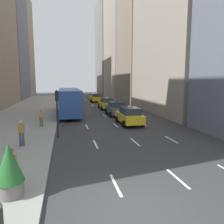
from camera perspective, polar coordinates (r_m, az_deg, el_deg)
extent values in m
plane|color=#333335|center=(7.88, 6.14, -24.63)|extent=(160.00, 160.00, 0.00)
cube|color=gray|center=(33.89, -20.33, 0.47)|extent=(8.00, 66.00, 0.15)
cube|color=white|center=(9.50, 0.94, -18.46)|extent=(0.12, 2.00, 0.01)
cube|color=white|center=(15.02, -4.31, -8.37)|extent=(0.12, 2.00, 0.01)
cube|color=white|center=(20.81, -6.59, -3.77)|extent=(0.12, 2.00, 0.01)
cube|color=white|center=(26.69, -7.86, -1.17)|extent=(0.12, 2.00, 0.01)
cube|color=white|center=(32.61, -8.67, 0.48)|extent=(0.12, 2.00, 0.01)
cube|color=white|center=(38.56, -9.23, 1.63)|extent=(0.12, 2.00, 0.01)
cube|color=white|center=(44.52, -9.64, 2.47)|extent=(0.12, 2.00, 0.01)
cube|color=white|center=(50.49, -9.95, 3.11)|extent=(0.12, 2.00, 0.01)
cube|color=white|center=(56.47, -10.20, 3.61)|extent=(0.12, 2.00, 0.01)
cube|color=white|center=(10.44, 16.73, -16.28)|extent=(0.12, 2.00, 0.01)
cube|color=white|center=(15.63, 6.00, -7.74)|extent=(0.12, 2.00, 0.01)
cube|color=white|center=(21.25, 0.95, -3.46)|extent=(0.12, 2.00, 0.01)
cube|color=white|center=(27.04, -1.94, -0.98)|extent=(0.12, 2.00, 0.01)
cube|color=white|center=(32.90, -3.80, 0.62)|extent=(0.12, 2.00, 0.01)
cube|color=white|center=(38.80, -5.10, 1.74)|extent=(0.12, 2.00, 0.01)
cube|color=white|center=(44.73, -6.05, 2.56)|extent=(0.12, 2.00, 0.01)
cube|color=white|center=(50.68, -6.79, 3.19)|extent=(0.12, 2.00, 0.01)
cube|color=white|center=(56.64, -7.36, 3.69)|extent=(0.12, 2.00, 0.01)
cube|color=white|center=(16.69, 15.24, -6.96)|extent=(0.12, 2.00, 0.01)
cube|color=white|center=(22.05, 8.07, -3.12)|extent=(0.12, 2.00, 0.01)
cube|color=white|center=(27.67, 3.78, -0.79)|extent=(0.12, 2.00, 0.01)
cube|color=white|center=(33.42, 0.96, 0.76)|extent=(0.12, 2.00, 0.01)
cube|color=white|center=(39.24, -1.04, 1.84)|extent=(0.12, 2.00, 0.01)
cube|color=white|center=(45.12, -2.51, 2.65)|extent=(0.12, 2.00, 0.01)
cube|color=white|center=(51.02, -3.65, 3.26)|extent=(0.12, 2.00, 0.01)
cube|color=white|center=(56.94, -4.55, 3.75)|extent=(0.12, 2.00, 0.01)
cube|color=slate|center=(57.48, -25.26, 18.87)|extent=(6.00, 13.18, 31.54)
cube|color=gray|center=(69.01, -22.81, 15.32)|extent=(6.00, 10.74, 27.43)
cube|color=gray|center=(32.30, 16.09, 25.71)|extent=(6.00, 16.55, 28.40)
cube|color=gray|center=(46.32, 6.91, 25.94)|extent=(6.00, 11.62, 37.04)
cube|color=gray|center=(58.35, 2.17, 18.67)|extent=(6.00, 15.35, 30.01)
cube|color=slate|center=(74.66, -1.19, 16.19)|extent=(6.00, 16.76, 29.64)
cube|color=yellow|center=(33.52, -1.56, 1.99)|extent=(1.80, 4.40, 0.76)
cube|color=#28333D|center=(33.19, -1.48, 3.14)|extent=(1.58, 2.29, 0.64)
cube|color=#F2E599|center=(33.16, -1.48, 3.81)|extent=(0.44, 0.20, 0.14)
cylinder|color=black|center=(34.74, -3.43, 1.56)|extent=(0.22, 0.66, 0.66)
cylinder|color=black|center=(35.06, -0.52, 1.63)|extent=(0.22, 0.66, 0.66)
cylinder|color=black|center=(32.07, -2.69, 1.02)|extent=(0.22, 0.66, 0.66)
cylinder|color=black|center=(32.41, 0.45, 1.11)|extent=(0.22, 0.66, 0.66)
cube|color=yellow|center=(21.59, 4.51, -1.40)|extent=(1.80, 4.40, 0.76)
cube|color=#28333D|center=(21.24, 4.73, 0.35)|extent=(1.58, 2.29, 0.64)
cube|color=#F2E599|center=(21.19, 4.74, 1.39)|extent=(0.44, 0.20, 0.14)
cylinder|color=black|center=(22.72, 1.33, -1.88)|extent=(0.22, 0.66, 0.66)
cylinder|color=black|center=(23.21, 5.66, -1.71)|extent=(0.22, 0.66, 0.66)
cylinder|color=black|center=(20.13, 3.15, -3.19)|extent=(0.22, 0.66, 0.66)
cylinder|color=black|center=(20.67, 7.97, -2.95)|extent=(0.22, 0.66, 0.66)
cube|color=yellow|center=(45.32, -4.37, 3.55)|extent=(1.80, 4.40, 0.76)
cube|color=#28333D|center=(45.01, -4.33, 4.41)|extent=(1.58, 2.29, 0.64)
cube|color=#F2E599|center=(44.99, -4.34, 4.91)|extent=(0.44, 0.20, 0.14)
cylinder|color=black|center=(46.59, -5.69, 3.19)|extent=(0.22, 0.66, 0.66)
cylinder|color=black|center=(46.83, -3.50, 3.23)|extent=(0.22, 0.66, 0.66)
cylinder|color=black|center=(43.89, -5.29, 2.89)|extent=(0.22, 0.66, 0.66)
cylinder|color=black|center=(44.14, -2.96, 2.95)|extent=(0.22, 0.66, 0.66)
cube|color=#565B66|center=(27.38, 0.88, 0.67)|extent=(1.80, 4.67, 0.81)
cube|color=#28333D|center=(27.02, 1.02, 2.12)|extent=(1.58, 2.43, 0.64)
cylinder|color=black|center=(28.65, -1.53, 0.19)|extent=(0.22, 0.66, 0.66)
cylinder|color=black|center=(29.03, 1.96, 0.29)|extent=(0.22, 0.66, 0.66)
cylinder|color=black|center=(25.84, -0.34, -0.67)|extent=(0.22, 0.66, 0.66)
cylinder|color=black|center=(26.26, 3.50, -0.54)|extent=(0.22, 0.66, 0.66)
cube|color=#2D519E|center=(28.49, -11.07, 2.97)|extent=(2.50, 11.60, 2.90)
cube|color=#28333D|center=(34.20, -11.29, 4.38)|extent=(2.30, 0.12, 1.40)
cube|color=#28333D|center=(28.47, -13.53, 3.60)|extent=(0.08, 9.86, 1.10)
cube|color=yellow|center=(34.16, -11.33, 5.88)|extent=(1.50, 0.10, 0.36)
cylinder|color=black|center=(32.21, -13.37, 1.15)|extent=(0.30, 1.00, 1.00)
cylinder|color=black|center=(32.25, -8.92, 1.28)|extent=(0.30, 1.00, 1.00)
cylinder|color=black|center=(25.48, -13.65, -0.64)|extent=(0.30, 1.00, 1.00)
cylinder|color=black|center=(25.53, -8.03, -0.47)|extent=(0.30, 1.00, 1.00)
cylinder|color=slate|center=(9.05, -24.92, -17.72)|extent=(0.90, 0.90, 0.55)
cylinder|color=#382819|center=(8.95, -25.02, -16.30)|extent=(0.83, 0.83, 0.06)
cone|color=#236028|center=(8.68, -25.31, -11.89)|extent=(1.00, 1.00, 1.40)
cylinder|color=#23232D|center=(9.42, -25.15, -15.67)|extent=(0.14, 0.14, 0.86)
cylinder|color=#23232D|center=(9.38, -24.04, -15.70)|extent=(0.14, 0.14, 0.86)
cube|color=#B78C47|center=(9.14, -24.86, -11.59)|extent=(0.36, 0.22, 0.56)
sphere|color=brown|center=(9.02, -25.01, -9.19)|extent=(0.22, 0.22, 0.22)
cylinder|color=#383D51|center=(15.11, -22.84, -6.64)|extent=(0.14, 0.14, 0.86)
cylinder|color=#383D51|center=(15.08, -22.17, -6.63)|extent=(0.14, 0.14, 0.86)
cube|color=olive|center=(14.94, -22.65, -4.00)|extent=(0.36, 0.22, 0.56)
sphere|color=tan|center=(14.86, -22.73, -2.49)|extent=(0.22, 0.22, 0.22)
cylinder|color=brown|center=(20.95, -18.20, -2.44)|extent=(0.14, 0.14, 0.86)
cylinder|color=brown|center=(20.93, -17.71, -2.43)|extent=(0.14, 0.14, 0.86)
cube|color=#B78C47|center=(20.83, -18.04, -0.51)|extent=(0.36, 0.22, 0.56)
sphere|color=tan|center=(20.77, -18.09, 0.58)|extent=(0.22, 0.22, 0.22)
cylinder|color=black|center=(16.87, -14.13, -0.54)|extent=(0.12, 0.12, 3.60)
cube|color=black|center=(16.91, -14.27, 4.08)|extent=(0.24, 0.20, 0.72)
sphere|color=red|center=(17.00, -14.28, 4.88)|extent=(0.14, 0.14, 0.14)
sphere|color=#4C3F14|center=(17.01, -14.25, 4.11)|extent=(0.14, 0.14, 0.14)
sphere|color=#198C2D|center=(17.03, -14.23, 3.33)|extent=(0.14, 0.14, 0.14)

